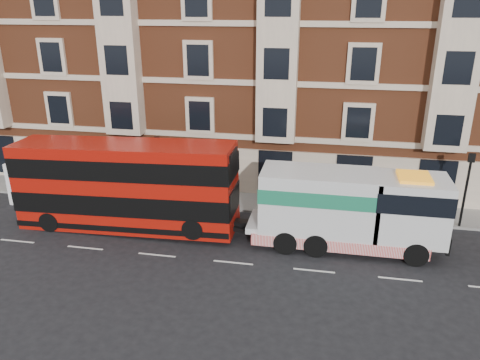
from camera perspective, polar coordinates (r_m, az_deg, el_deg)
name	(u,v)px	position (r m, az deg, el deg)	size (l,w,h in m)	color
ground	(233,263)	(23.68, -0.84, -10.04)	(120.00, 120.00, 0.00)	black
sidewalk	(257,202)	(30.23, 2.03, -2.75)	(90.00, 3.00, 0.15)	slate
victorian_terrace	(281,34)	(35.17, 5.07, 17.32)	(45.00, 12.00, 20.40)	brown
lamp_post_west	(159,165)	(29.57, -9.88, 1.80)	(0.35, 0.15, 4.35)	black
lamp_post_east	(467,185)	(28.86, 25.91, -0.53)	(0.35, 0.15, 4.35)	black
double_decker_bus	(125,184)	(26.82, -13.80, -0.53)	(12.41, 2.85, 5.03)	#A61209
tow_truck	(346,209)	(24.75, 12.75, -3.44)	(9.94, 2.94, 4.14)	silver
box_van	(52,184)	(32.01, -21.98, -0.50)	(5.50, 2.83, 2.73)	white
pedestrian	(79,180)	(33.39, -19.01, -0.04)	(0.56, 0.37, 1.54)	#1F1D3A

